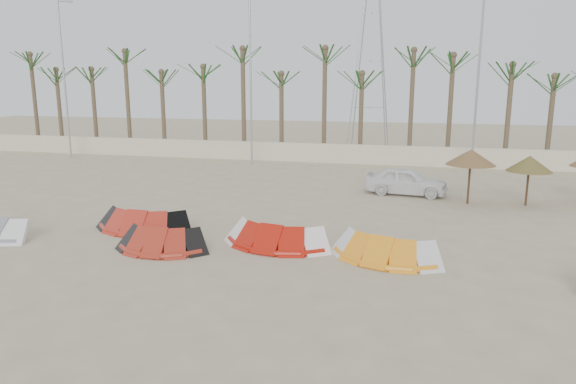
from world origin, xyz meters
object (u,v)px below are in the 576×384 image
(kite_red_left, at_px, (147,218))
(kite_orange, at_px, (385,245))
(car, at_px, (406,181))
(parasol_left, at_px, (471,157))
(kite_red_right, at_px, (278,232))
(kite_grey, at_px, (5,222))
(parasol_mid, at_px, (530,164))
(kite_red_mid, at_px, (165,237))

(kite_red_left, relative_size, kite_orange, 0.97)
(kite_orange, bearing_deg, car, 87.55)
(kite_red_left, xyz_separation_m, parasol_left, (12.10, 7.18, 1.71))
(kite_red_right, bearing_deg, kite_orange, -8.02)
(kite_grey, xyz_separation_m, car, (14.05, 10.28, 0.25))
(kite_red_right, distance_m, car, 10.01)
(kite_grey, xyz_separation_m, kite_red_right, (10.03, 1.11, 0.00))
(kite_red_right, relative_size, car, 0.97)
(kite_grey, bearing_deg, parasol_mid, 25.50)
(kite_grey, relative_size, car, 1.00)
(parasol_left, bearing_deg, kite_red_mid, -138.12)
(kite_red_mid, bearing_deg, parasol_left, 41.88)
(kite_orange, height_order, parasol_left, parasol_left)
(parasol_left, relative_size, parasol_mid, 1.11)
(kite_grey, height_order, kite_red_right, same)
(kite_orange, distance_m, car, 9.69)
(kite_red_right, xyz_separation_m, parasol_left, (6.80, 7.84, 1.71))
(kite_grey, xyz_separation_m, kite_red_mid, (6.55, -0.27, -0.00))
(kite_red_left, bearing_deg, kite_red_right, -7.16)
(kite_red_left, height_order, kite_red_right, same)
(kite_grey, distance_m, car, 17.41)
(kite_red_right, xyz_separation_m, kite_orange, (3.61, -0.51, -0.00))
(kite_red_left, xyz_separation_m, kite_red_mid, (1.81, -2.05, -0.00))
(kite_orange, height_order, parasol_mid, parasol_mid)
(kite_red_left, height_order, kite_orange, same)
(kite_grey, bearing_deg, kite_orange, 2.53)
(kite_red_mid, bearing_deg, kite_grey, 177.65)
(parasol_mid, bearing_deg, kite_grey, -154.50)
(kite_red_left, xyz_separation_m, parasol_mid, (14.59, 7.44, 1.47))
(kite_red_mid, bearing_deg, kite_orange, 7.01)
(parasol_mid, bearing_deg, kite_red_mid, -143.40)
(kite_orange, bearing_deg, kite_grey, -177.47)
(kite_red_left, relative_size, parasol_left, 1.47)
(kite_grey, xyz_separation_m, parasol_left, (16.83, 8.95, 1.71))
(parasol_mid, bearing_deg, kite_red_left, -152.97)
(kite_red_left, relative_size, kite_red_mid, 1.19)
(kite_red_right, relative_size, parasol_mid, 1.70)
(kite_red_mid, relative_size, kite_orange, 0.82)
(parasol_mid, bearing_deg, kite_red_right, -138.91)
(kite_orange, bearing_deg, kite_red_right, 171.98)
(kite_grey, distance_m, parasol_left, 19.14)
(parasol_left, bearing_deg, kite_orange, -110.92)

